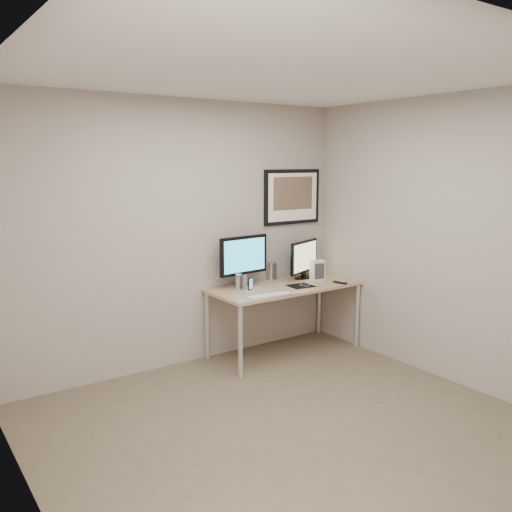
% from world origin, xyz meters
% --- Properties ---
extents(floor, '(3.60, 3.60, 0.00)m').
position_xyz_m(floor, '(0.00, 0.00, 0.00)').
color(floor, brown).
rests_on(floor, ground).
extents(room, '(3.60, 3.60, 3.60)m').
position_xyz_m(room, '(0.00, 0.45, 1.64)').
color(room, white).
rests_on(room, ground).
extents(desk, '(1.60, 0.70, 0.73)m').
position_xyz_m(desk, '(1.00, 1.35, 0.66)').
color(desk, '#946348').
rests_on(desk, floor).
extents(framed_art, '(0.75, 0.04, 0.60)m').
position_xyz_m(framed_art, '(1.35, 1.68, 1.62)').
color(framed_art, black).
rests_on(framed_art, room).
extents(monitor_large, '(0.58, 0.21, 0.53)m').
position_xyz_m(monitor_large, '(0.61, 1.54, 1.02)').
color(monitor_large, '#B4B4B9').
rests_on(monitor_large, desk).
extents(monitor_tv, '(0.51, 0.23, 0.42)m').
position_xyz_m(monitor_tv, '(1.38, 1.50, 0.96)').
color(monitor_tv, black).
rests_on(monitor_tv, desk).
extents(speaker_left, '(0.08, 0.08, 0.16)m').
position_xyz_m(speaker_left, '(0.50, 1.46, 0.81)').
color(speaker_left, '#B4B4B9').
rests_on(speaker_left, desk).
extents(speaker_right, '(0.09, 0.09, 0.20)m').
position_xyz_m(speaker_right, '(1.04, 1.63, 0.83)').
color(speaker_right, '#B4B4B9').
rests_on(speaker_right, desk).
extents(phone_dock, '(0.09, 0.09, 0.15)m').
position_xyz_m(phone_dock, '(0.55, 1.32, 0.80)').
color(phone_dock, black).
rests_on(phone_dock, desk).
extents(keyboard, '(0.46, 0.15, 0.02)m').
position_xyz_m(keyboard, '(0.59, 1.07, 0.74)').
color(keyboard, silver).
rests_on(keyboard, desk).
extents(mousepad, '(0.27, 0.24, 0.00)m').
position_xyz_m(mousepad, '(1.12, 1.23, 0.73)').
color(mousepad, black).
rests_on(mousepad, desk).
extents(mouse, '(0.08, 0.11, 0.03)m').
position_xyz_m(mouse, '(1.14, 1.19, 0.75)').
color(mouse, black).
rests_on(mouse, mousepad).
extents(remote, '(0.08, 0.16, 0.02)m').
position_xyz_m(remote, '(1.54, 1.09, 0.74)').
color(remote, black).
rests_on(remote, desk).
extents(fan_unit, '(0.16, 0.14, 0.22)m').
position_xyz_m(fan_unit, '(1.45, 1.35, 0.84)').
color(fan_unit, silver).
rests_on(fan_unit, desk).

